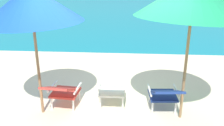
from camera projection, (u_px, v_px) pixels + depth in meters
ground_plane at (119, 46)px, 8.96m from camera, size 40.00×40.00×0.00m
ocean_band at (124, 5)px, 16.63m from camera, size 40.00×18.00×0.01m
lounge_chair_left at (62, 91)px, 5.07m from camera, size 0.62×0.92×0.68m
lounge_chair_center at (112, 90)px, 5.12m from camera, size 0.56×0.88×0.68m
lounge_chair_right at (165, 94)px, 4.95m from camera, size 0.59×0.91×0.68m
beach_umbrella_left at (31, 4)px, 4.36m from camera, size 2.45×2.45×2.43m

